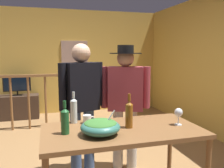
% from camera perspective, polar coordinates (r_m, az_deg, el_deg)
% --- Properties ---
extents(ground_plane, '(7.95, 7.95, 0.00)m').
position_cam_1_polar(ground_plane, '(3.30, -8.56, -19.39)').
color(ground_plane, olive).
extents(back_wall, '(5.04, 0.10, 2.53)m').
position_cam_1_polar(back_wall, '(6.00, -12.43, 5.25)').
color(back_wall, gold).
rests_on(back_wall, ground_plane).
extents(side_wall_right, '(0.10, 4.59, 2.53)m').
position_cam_1_polar(side_wall_right, '(4.79, 21.07, 4.36)').
color(side_wall_right, gold).
rests_on(side_wall_right, ground_plane).
extents(framed_picture, '(0.64, 0.03, 0.55)m').
position_cam_1_polar(framed_picture, '(5.96, -9.01, 7.62)').
color(framed_picture, tan).
extents(stair_railing, '(2.31, 0.10, 1.12)m').
position_cam_1_polar(stair_railing, '(4.88, -20.89, -2.85)').
color(stair_railing, brown).
rests_on(stair_railing, ground_plane).
extents(tv_console, '(0.90, 0.40, 0.53)m').
position_cam_1_polar(tv_console, '(5.80, -21.64, -5.15)').
color(tv_console, '#38281E').
rests_on(tv_console, ground_plane).
extents(flat_screen_tv, '(0.59, 0.12, 0.46)m').
position_cam_1_polar(flat_screen_tv, '(5.68, -21.94, 0.09)').
color(flat_screen_tv, black).
rests_on(flat_screen_tv, tv_console).
extents(serving_table, '(1.49, 0.76, 0.78)m').
position_cam_1_polar(serving_table, '(2.30, 2.50, -12.45)').
color(serving_table, brown).
rests_on(serving_table, ground_plane).
extents(salad_bowl, '(0.35, 0.35, 0.21)m').
position_cam_1_polar(salad_bowl, '(2.10, -2.82, -10.15)').
color(salad_bowl, '#337060').
rests_on(salad_bowl, serving_table).
extents(wine_glass, '(0.08, 0.08, 0.17)m').
position_cam_1_polar(wine_glass, '(2.44, 15.74, -6.80)').
color(wine_glass, silver).
rests_on(wine_glass, serving_table).
extents(wine_bottle_green, '(0.07, 0.07, 0.30)m').
position_cam_1_polar(wine_bottle_green, '(2.14, -11.26, -8.59)').
color(wine_bottle_green, '#1E5628').
rests_on(wine_bottle_green, serving_table).
extents(wine_bottle_amber, '(0.07, 0.07, 0.33)m').
position_cam_1_polar(wine_bottle_amber, '(2.27, 4.13, -7.19)').
color(wine_bottle_amber, brown).
rests_on(wine_bottle_amber, serving_table).
extents(wine_bottle_clear, '(0.07, 0.07, 0.32)m').
position_cam_1_polar(wine_bottle_clear, '(2.45, -9.20, -6.17)').
color(wine_bottle_clear, silver).
rests_on(wine_bottle_clear, serving_table).
extents(mug_white, '(0.12, 0.08, 0.08)m').
position_cam_1_polar(mug_white, '(2.44, -5.97, -8.41)').
color(mug_white, white).
rests_on(mug_white, serving_table).
extents(person_standing_left, '(0.55, 0.33, 1.60)m').
position_cam_1_polar(person_standing_left, '(2.87, -7.29, -3.58)').
color(person_standing_left, '#3D5684').
rests_on(person_standing_left, ground_plane).
extents(person_standing_right, '(0.60, 0.39, 1.58)m').
position_cam_1_polar(person_standing_right, '(2.99, 3.21, -3.05)').
color(person_standing_right, beige).
rests_on(person_standing_right, ground_plane).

